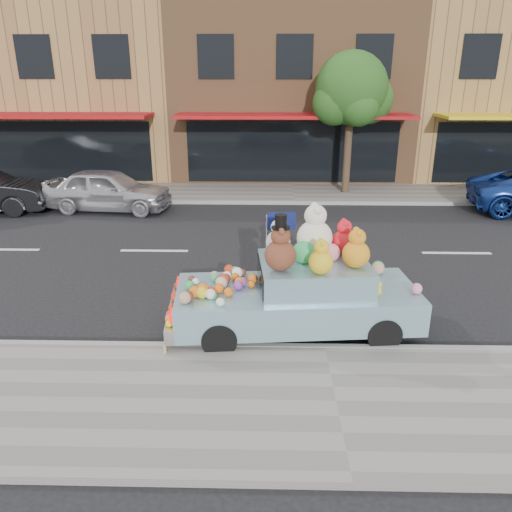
{
  "coord_description": "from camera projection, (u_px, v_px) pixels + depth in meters",
  "views": [
    {
      "loc": [
        -1.0,
        -12.43,
        4.52
      ],
      "look_at": [
        -1.2,
        -3.68,
        1.25
      ],
      "focal_mm": 35.0,
      "sensor_mm": 36.0,
      "label": 1
    }
  ],
  "objects": [
    {
      "name": "storefront_mid",
      "position": [
        289.0,
        90.0,
        23.14
      ],
      "size": [
        10.0,
        9.8,
        7.3
      ],
      "color": "#91623D",
      "rests_on": "ground"
    },
    {
      "name": "near_sidewalk",
      "position": [
        336.0,
        404.0,
        7.09
      ],
      "size": [
        60.0,
        3.0,
        0.12
      ],
      "primitive_type": "cube",
      "color": "gray",
      "rests_on": "ground"
    },
    {
      "name": "storefront_right",
      "position": [
        507.0,
        90.0,
        22.93
      ],
      "size": [
        10.0,
        9.8,
        7.3
      ],
      "color": "olive",
      "rests_on": "ground"
    },
    {
      "name": "street_tree",
      "position": [
        352.0,
        95.0,
        18.0
      ],
      "size": [
        3.0,
        2.7,
        5.22
      ],
      "color": "#38281C",
      "rests_on": "ground"
    },
    {
      "name": "far_kerb",
      "position": [
        295.0,
        203.0,
        17.86
      ],
      "size": [
        60.0,
        0.12,
        0.13
      ],
      "primitive_type": "cube",
      "color": "gray",
      "rests_on": "ground"
    },
    {
      "name": "ground",
      "position": [
        304.0,
        252.0,
        13.2
      ],
      "size": [
        120.0,
        120.0,
        0.0
      ],
      "primitive_type": "plane",
      "color": "black",
      "rests_on": "ground"
    },
    {
      "name": "art_car",
      "position": [
        299.0,
        289.0,
        8.97
      ],
      "size": [
        4.62,
        2.12,
        2.32
      ],
      "rotation": [
        0.0,
        0.0,
        0.09
      ],
      "color": "black",
      "rests_on": "ground"
    },
    {
      "name": "far_sidewalk",
      "position": [
        293.0,
        193.0,
        19.27
      ],
      "size": [
        60.0,
        3.0,
        0.12
      ],
      "primitive_type": "cube",
      "color": "gray",
      "rests_on": "ground"
    },
    {
      "name": "car_silver",
      "position": [
        108.0,
        190.0,
        16.87
      ],
      "size": [
        4.36,
        2.1,
        1.43
      ],
      "primitive_type": "imported",
      "rotation": [
        0.0,
        0.0,
        1.47
      ],
      "color": "#BBBAC0",
      "rests_on": "ground"
    },
    {
      "name": "near_kerb",
      "position": [
        325.0,
        349.0,
        8.5
      ],
      "size": [
        60.0,
        0.12,
        0.13
      ],
      "primitive_type": "cube",
      "color": "gray",
      "rests_on": "ground"
    },
    {
      "name": "storefront_left",
      "position": [
        76.0,
        90.0,
        23.35
      ],
      "size": [
        10.0,
        9.8,
        7.3
      ],
      "color": "olive",
      "rests_on": "ground"
    }
  ]
}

